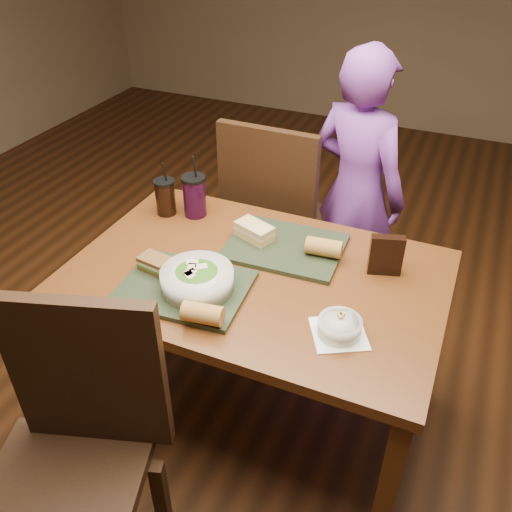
% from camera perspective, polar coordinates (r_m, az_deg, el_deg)
% --- Properties ---
extents(ground, '(6.00, 6.00, 0.00)m').
position_cam_1_polar(ground, '(2.43, 0.00, -16.06)').
color(ground, '#381C0B').
rests_on(ground, ground).
extents(dining_table, '(1.30, 0.85, 0.75)m').
position_cam_1_polar(dining_table, '(1.96, 0.00, -3.85)').
color(dining_table, '#562C11').
rests_on(dining_table, ground).
extents(chair_near, '(0.56, 0.56, 1.02)m').
position_cam_1_polar(chair_near, '(1.70, -18.48, -18.46)').
color(chair_near, black).
rests_on(chair_near, ground).
extents(chair_far, '(0.46, 0.46, 1.05)m').
position_cam_1_polar(chair_far, '(2.56, 2.04, 4.42)').
color(chair_far, black).
rests_on(chair_far, ground).
extents(diner, '(0.58, 0.48, 1.36)m').
position_cam_1_polar(diner, '(2.59, 10.53, 6.55)').
color(diner, '#793797').
rests_on(diner, ground).
extents(tray_near, '(0.44, 0.35, 0.02)m').
position_cam_1_polar(tray_near, '(1.83, -7.54, -3.34)').
color(tray_near, black).
rests_on(tray_near, dining_table).
extents(tray_far, '(0.43, 0.34, 0.02)m').
position_cam_1_polar(tray_far, '(2.02, 3.08, 0.97)').
color(tray_far, black).
rests_on(tray_far, dining_table).
extents(salad_bowl, '(0.24, 0.24, 0.08)m').
position_cam_1_polar(salad_bowl, '(1.79, -6.22, -2.35)').
color(salad_bowl, silver).
rests_on(salad_bowl, tray_near).
extents(soup_bowl, '(0.22, 0.22, 0.07)m').
position_cam_1_polar(soup_bowl, '(1.66, 8.80, -7.37)').
color(soup_bowl, white).
rests_on(soup_bowl, dining_table).
extents(sandwich_near, '(0.11, 0.09, 0.05)m').
position_cam_1_polar(sandwich_near, '(1.91, -10.60, -0.75)').
color(sandwich_near, '#593819').
rests_on(sandwich_near, tray_near).
extents(sandwich_far, '(0.16, 0.13, 0.06)m').
position_cam_1_polar(sandwich_far, '(2.04, -0.17, 2.64)').
color(sandwich_far, tan).
rests_on(sandwich_far, tray_far).
extents(baguette_near, '(0.13, 0.08, 0.06)m').
position_cam_1_polar(baguette_near, '(1.66, -5.63, -6.05)').
color(baguette_near, '#AD7533').
rests_on(baguette_near, tray_near).
extents(baguette_far, '(0.13, 0.08, 0.06)m').
position_cam_1_polar(baguette_far, '(1.95, 7.15, 0.90)').
color(baguette_far, '#AD7533').
rests_on(baguette_far, tray_far).
extents(cup_cola, '(0.09, 0.09, 0.23)m').
position_cam_1_polar(cup_cola, '(2.24, -9.52, 6.16)').
color(cup_cola, black).
rests_on(cup_cola, dining_table).
extents(cup_berry, '(0.10, 0.10, 0.26)m').
position_cam_1_polar(cup_berry, '(2.20, -6.50, 6.33)').
color(cup_berry, black).
rests_on(cup_berry, dining_table).
extents(chip_bag, '(0.12, 0.07, 0.15)m').
position_cam_1_polar(chip_bag, '(1.91, 13.52, 0.09)').
color(chip_bag, black).
rests_on(chip_bag, dining_table).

